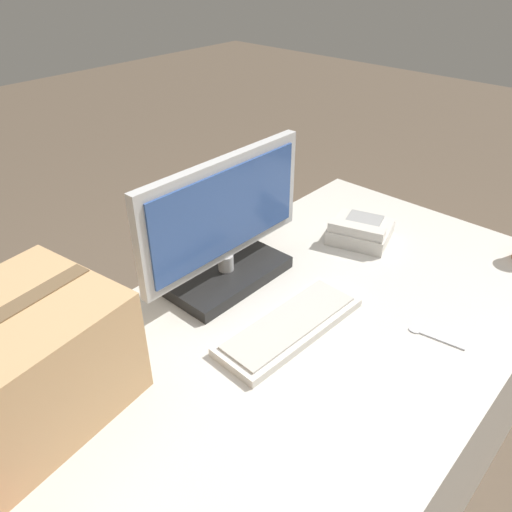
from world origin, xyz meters
TOP-DOWN VIEW (x-y plane):
  - office_desk at (0.00, 0.00)m, footprint 1.80×0.90m
  - monitor at (0.10, 0.29)m, footprint 0.56×0.20m
  - keyboard at (0.06, 0.02)m, footprint 0.42×0.17m
  - desk_phone at (0.55, 0.13)m, footprint 0.23×0.23m
  - spoon at (0.27, -0.25)m, footprint 0.03×0.14m
  - cardboard_box at (-0.51, 0.26)m, footprint 0.44×0.37m

SIDE VIEW (x-z plane):
  - office_desk at x=0.00m, z-range 0.00..0.75m
  - spoon at x=0.27m, z-range 0.75..0.76m
  - keyboard at x=0.06m, z-range 0.75..0.78m
  - desk_phone at x=0.55m, z-range 0.74..0.82m
  - cardboard_box at x=-0.51m, z-range 0.75..1.01m
  - monitor at x=0.10m, z-range 0.72..1.09m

